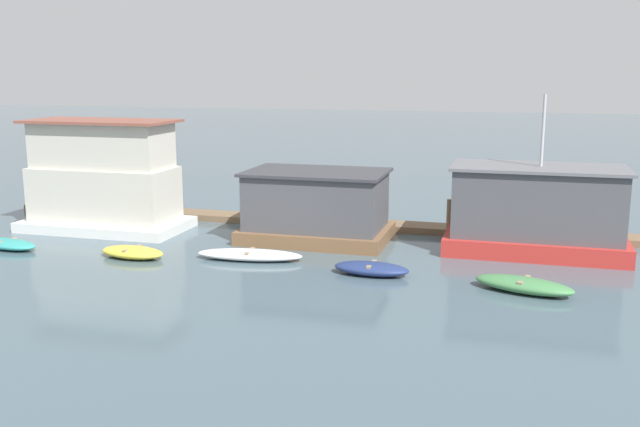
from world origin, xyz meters
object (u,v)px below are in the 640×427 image
houseboat_red (536,211)px  dinghy_teal (7,244)px  houseboat_brown (317,207)px  dinghy_white (250,255)px  dinghy_yellow (132,252)px  houseboat_white (104,180)px  dinghy_navy (371,269)px  mooring_post_far_left (471,220)px  mooring_post_near_right (449,219)px  dinghy_green (524,285)px

houseboat_red → dinghy_teal: bearing=-166.0°
houseboat_brown → dinghy_white: (-1.59, -3.81, -1.25)m
houseboat_red → dinghy_yellow: bearing=-161.3°
dinghy_teal → houseboat_white: bearing=66.1°
dinghy_teal → dinghy_navy: 15.12m
houseboat_brown → houseboat_red: bearing=2.2°
houseboat_white → houseboat_brown: 9.92m
houseboat_white → houseboat_red: bearing=2.7°
mooring_post_far_left → mooring_post_near_right: bearing=180.0°
mooring_post_far_left → dinghy_green: bearing=-72.7°
dinghy_green → houseboat_white: bearing=165.8°
dinghy_teal → houseboat_brown: bearing=22.4°
dinghy_teal → houseboat_red: bearing=14.0°
dinghy_white → mooring_post_near_right: mooring_post_near_right is taller
houseboat_red → dinghy_green: houseboat_red is taller
dinghy_teal → mooring_post_far_left: 19.35m
dinghy_teal → mooring_post_far_left: (18.11, 6.78, 0.65)m
houseboat_brown → mooring_post_far_left: 6.65m
mooring_post_near_right → houseboat_brown: bearing=-160.4°
dinghy_navy → dinghy_green: (5.22, -0.63, 0.02)m
houseboat_red → dinghy_navy: bearing=-138.8°
dinghy_green → mooring_post_far_left: size_ratio=2.06×
dinghy_white → mooring_post_far_left: bearing=35.9°
mooring_post_far_left → mooring_post_near_right: mooring_post_near_right is taller
dinghy_teal → mooring_post_far_left: size_ratio=1.85×
dinghy_navy → houseboat_red: bearing=41.2°
houseboat_red → dinghy_teal: 21.43m
houseboat_red → dinghy_teal: size_ratio=2.25×
dinghy_navy → houseboat_white: bearing=163.0°
dinghy_green → dinghy_white: bearing=172.2°
mooring_post_near_right → dinghy_yellow: bearing=-149.9°
houseboat_red → dinghy_white: bearing=-158.5°
houseboat_brown → dinghy_white: 4.31m
dinghy_teal → dinghy_green: dinghy_green is taller
houseboat_brown → dinghy_yellow: size_ratio=2.18×
dinghy_teal → dinghy_white: bearing=5.8°
dinghy_white → dinghy_teal: bearing=-174.2°
houseboat_red → mooring_post_far_left: 3.18m
dinghy_teal → mooring_post_near_right: bearing=21.5°
dinghy_navy → mooring_post_near_right: (2.08, 6.51, 0.62)m
dinghy_green → houseboat_brown: bearing=148.7°
dinghy_navy → mooring_post_near_right: 6.86m
houseboat_white → mooring_post_near_right: size_ratio=4.32×
dinghy_green → houseboat_red: bearing=85.9°
dinghy_teal → mooring_post_near_right: mooring_post_near_right is taller
dinghy_green → mooring_post_near_right: (-3.15, 7.13, 0.60)m
houseboat_brown → dinghy_teal: bearing=-157.6°
dinghy_teal → dinghy_yellow: dinghy_yellow is taller
houseboat_white → dinghy_yellow: 6.02m
houseboat_brown → dinghy_green: 10.09m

